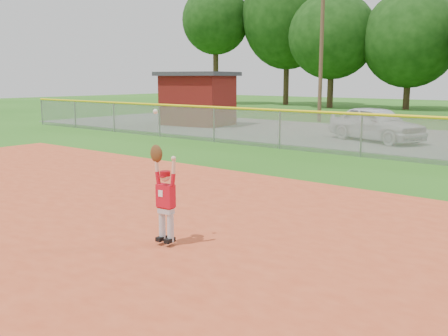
{
  "coord_description": "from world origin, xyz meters",
  "views": [
    {
      "loc": [
        7.04,
        -6.44,
        2.72
      ],
      "look_at": [
        1.44,
        0.56,
        1.1
      ],
      "focal_mm": 40.0,
      "sensor_mm": 36.0,
      "label": 1
    }
  ],
  "objects": [
    {
      "name": "car_white_a",
      "position": [
        -1.27,
        14.49,
        0.79
      ],
      "size": [
        4.78,
        3.2,
        1.51
      ],
      "primitive_type": "imported",
      "rotation": [
        0.0,
        0.0,
        1.22
      ],
      "color": "silver",
      "rests_on": "parking_strip"
    },
    {
      "name": "utility_shed",
      "position": [
        -12.39,
        15.4,
        1.57
      ],
      "size": [
        4.53,
        3.76,
        3.08
      ],
      "color": "#54100C",
      "rests_on": "ground"
    },
    {
      "name": "ground",
      "position": [
        0.0,
        0.0,
        0.0
      ],
      "size": [
        120.0,
        120.0,
        0.0
      ],
      "primitive_type": "plane",
      "color": "#266016",
      "rests_on": "ground"
    },
    {
      "name": "outfield_fence",
      "position": [
        0.0,
        10.0,
        0.88
      ],
      "size": [
        40.06,
        0.1,
        1.55
      ],
      "color": "gray",
      "rests_on": "ground"
    },
    {
      "name": "ballplayer",
      "position": [
        1.41,
        -0.94,
        0.88
      ],
      "size": [
        0.52,
        0.23,
        2.14
      ],
      "color": "silver",
      "rests_on": "ground"
    },
    {
      "name": "clay_infield",
      "position": [
        0.0,
        -3.0,
        0.02
      ],
      "size": [
        24.0,
        16.0,
        0.04
      ],
      "primitive_type": "cube",
      "color": "#C44523",
      "rests_on": "ground"
    },
    {
      "name": "parking_strip",
      "position": [
        0.0,
        16.0,
        0.01
      ],
      "size": [
        44.0,
        10.0,
        0.03
      ],
      "primitive_type": "cube",
      "color": "slate",
      "rests_on": "ground"
    }
  ]
}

